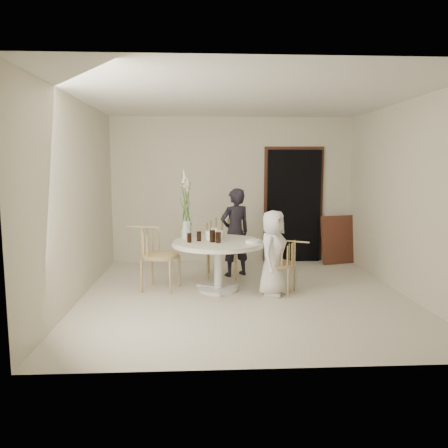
{
  "coord_description": "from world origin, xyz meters",
  "views": [
    {
      "loc": [
        -0.59,
        -5.92,
        1.8
      ],
      "look_at": [
        -0.27,
        0.3,
        0.97
      ],
      "focal_mm": 35.0,
      "sensor_mm": 36.0,
      "label": 1
    }
  ],
  "objects_px": {
    "boy": "(273,253)",
    "flower_vase": "(186,207)",
    "table": "(218,249)",
    "girl": "(235,232)",
    "chair_far": "(222,237)",
    "chair_left": "(152,248)",
    "birthday_cake": "(214,235)",
    "chair_right": "(287,259)"
  },
  "relations": [
    {
      "from": "chair_right",
      "to": "girl",
      "type": "distance_m",
      "value": 1.28
    },
    {
      "from": "chair_left",
      "to": "flower_vase",
      "type": "relative_size",
      "value": 0.91
    },
    {
      "from": "chair_right",
      "to": "girl",
      "type": "relative_size",
      "value": 0.54
    },
    {
      "from": "table",
      "to": "boy",
      "type": "distance_m",
      "value": 0.79
    },
    {
      "from": "chair_right",
      "to": "girl",
      "type": "bearing_deg",
      "value": -122.66
    },
    {
      "from": "chair_left",
      "to": "girl",
      "type": "distance_m",
      "value": 1.48
    },
    {
      "from": "table",
      "to": "flower_vase",
      "type": "distance_m",
      "value": 0.8
    },
    {
      "from": "chair_right",
      "to": "birthday_cake",
      "type": "distance_m",
      "value": 1.11
    },
    {
      "from": "boy",
      "to": "flower_vase",
      "type": "relative_size",
      "value": 1.15
    },
    {
      "from": "chair_right",
      "to": "birthday_cake",
      "type": "bearing_deg",
      "value": -83.21
    },
    {
      "from": "chair_right",
      "to": "boy",
      "type": "relative_size",
      "value": 0.65
    },
    {
      "from": "girl",
      "to": "boy",
      "type": "relative_size",
      "value": 1.21
    },
    {
      "from": "boy",
      "to": "birthday_cake",
      "type": "xyz_separation_m",
      "value": [
        -0.81,
        0.4,
        0.19
      ]
    },
    {
      "from": "boy",
      "to": "girl",
      "type": "bearing_deg",
      "value": 49.41
    },
    {
      "from": "chair_right",
      "to": "birthday_cake",
      "type": "xyz_separation_m",
      "value": [
        -1.01,
        0.36,
        0.29
      ]
    },
    {
      "from": "girl",
      "to": "flower_vase",
      "type": "xyz_separation_m",
      "value": [
        -0.78,
        -0.58,
        0.47
      ]
    },
    {
      "from": "chair_left",
      "to": "birthday_cake",
      "type": "distance_m",
      "value": 0.93
    },
    {
      "from": "table",
      "to": "chair_right",
      "type": "xyz_separation_m",
      "value": [
        0.96,
        -0.21,
        -0.11
      ]
    },
    {
      "from": "chair_far",
      "to": "chair_right",
      "type": "distance_m",
      "value": 1.44
    },
    {
      "from": "girl",
      "to": "flower_vase",
      "type": "distance_m",
      "value": 1.08
    },
    {
      "from": "table",
      "to": "girl",
      "type": "bearing_deg",
      "value": 70.38
    },
    {
      "from": "boy",
      "to": "chair_right",
      "type": "bearing_deg",
      "value": -52.68
    },
    {
      "from": "chair_far",
      "to": "birthday_cake",
      "type": "height_order",
      "value": "chair_far"
    },
    {
      "from": "birthday_cake",
      "to": "flower_vase",
      "type": "distance_m",
      "value": 0.59
    },
    {
      "from": "boy",
      "to": "table",
      "type": "bearing_deg",
      "value": 99.88
    },
    {
      "from": "girl",
      "to": "boy",
      "type": "distance_m",
      "value": 1.21
    },
    {
      "from": "girl",
      "to": "flower_vase",
      "type": "bearing_deg",
      "value": 12.37
    },
    {
      "from": "chair_left",
      "to": "birthday_cake",
      "type": "height_order",
      "value": "chair_left"
    },
    {
      "from": "table",
      "to": "chair_left",
      "type": "xyz_separation_m",
      "value": [
        -0.97,
        0.14,
        -0.01
      ]
    },
    {
      "from": "flower_vase",
      "to": "chair_far",
      "type": "bearing_deg",
      "value": 48.75
    },
    {
      "from": "flower_vase",
      "to": "table",
      "type": "bearing_deg",
      "value": -31.81
    },
    {
      "from": "chair_right",
      "to": "flower_vase",
      "type": "xyz_separation_m",
      "value": [
        -1.43,
        0.5,
        0.69
      ]
    },
    {
      "from": "chair_left",
      "to": "flower_vase",
      "type": "height_order",
      "value": "flower_vase"
    },
    {
      "from": "table",
      "to": "girl",
      "type": "distance_m",
      "value": 0.93
    },
    {
      "from": "boy",
      "to": "flower_vase",
      "type": "xyz_separation_m",
      "value": [
        -1.22,
        0.53,
        0.59
      ]
    },
    {
      "from": "chair_far",
      "to": "girl",
      "type": "height_order",
      "value": "girl"
    },
    {
      "from": "boy",
      "to": "birthday_cake",
      "type": "distance_m",
      "value": 0.92
    },
    {
      "from": "boy",
      "to": "flower_vase",
      "type": "bearing_deg",
      "value": 94.22
    },
    {
      "from": "flower_vase",
      "to": "chair_right",
      "type": "bearing_deg",
      "value": -19.32
    },
    {
      "from": "table",
      "to": "boy",
      "type": "relative_size",
      "value": 1.11
    },
    {
      "from": "table",
      "to": "girl",
      "type": "relative_size",
      "value": 0.92
    },
    {
      "from": "birthday_cake",
      "to": "chair_far",
      "type": "bearing_deg",
      "value": 78.97
    }
  ]
}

